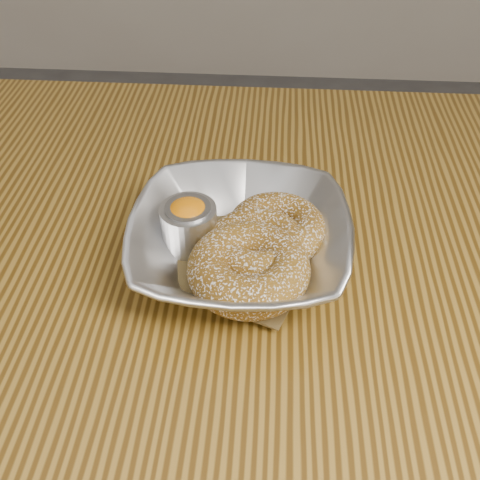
# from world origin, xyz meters

# --- Properties ---
(table) EXTENTS (1.20, 0.80, 0.75)m
(table) POSITION_xyz_m (0.00, 0.00, 0.65)
(table) COLOR brown
(table) RESTS_ON ground_plane
(serving_bowl) EXTENTS (0.22, 0.22, 0.05)m
(serving_bowl) POSITION_xyz_m (0.09, 0.02, 0.78)
(serving_bowl) COLOR silver
(serving_bowl) RESTS_ON table
(parchment) EXTENTS (0.19, 0.19, 0.00)m
(parchment) POSITION_xyz_m (0.09, 0.02, 0.76)
(parchment) COLOR brown
(parchment) RESTS_ON table
(donut_back) EXTENTS (0.12, 0.12, 0.04)m
(donut_back) POSITION_xyz_m (0.13, 0.04, 0.78)
(donut_back) COLOR brown
(donut_back) RESTS_ON parchment
(donut_front) EXTENTS (0.15, 0.15, 0.04)m
(donut_front) POSITION_xyz_m (0.10, -0.02, 0.78)
(donut_front) COLOR brown
(donut_front) RESTS_ON parchment
(donut_extra) EXTENTS (0.11, 0.11, 0.04)m
(donut_extra) POSITION_xyz_m (0.11, 0.01, 0.78)
(donut_extra) COLOR brown
(donut_extra) RESTS_ON parchment
(ramekin) EXTENTS (0.06, 0.06, 0.05)m
(ramekin) POSITION_xyz_m (0.04, 0.03, 0.79)
(ramekin) COLOR silver
(ramekin) RESTS_ON table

